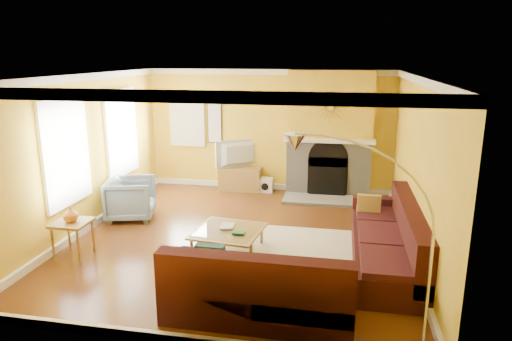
% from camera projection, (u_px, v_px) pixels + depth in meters
% --- Properties ---
extents(floor, '(5.50, 6.00, 0.02)m').
position_uv_depth(floor, '(241.00, 238.00, 7.72)').
color(floor, brown).
rests_on(floor, ground).
extents(ceiling, '(5.50, 6.00, 0.02)m').
position_uv_depth(ceiling, '(239.00, 75.00, 7.04)').
color(ceiling, white).
rests_on(ceiling, ground).
extents(wall_back, '(5.50, 0.02, 2.70)m').
position_uv_depth(wall_back, '(269.00, 131.00, 10.25)').
color(wall_back, yellow).
rests_on(wall_back, ground).
extents(wall_front, '(5.50, 0.02, 2.70)m').
position_uv_depth(wall_front, '(174.00, 228.00, 4.51)').
color(wall_front, yellow).
rests_on(wall_front, ground).
extents(wall_left, '(0.02, 6.00, 2.70)m').
position_uv_depth(wall_left, '(84.00, 154.00, 7.87)').
color(wall_left, yellow).
rests_on(wall_left, ground).
extents(wall_right, '(0.02, 6.00, 2.70)m').
position_uv_depth(wall_right, '(418.00, 168.00, 6.89)').
color(wall_right, yellow).
rests_on(wall_right, ground).
extents(baseboard, '(5.50, 6.00, 0.12)m').
position_uv_depth(baseboard, '(241.00, 235.00, 7.70)').
color(baseboard, white).
rests_on(baseboard, floor).
extents(crown_molding, '(5.50, 6.00, 0.12)m').
position_uv_depth(crown_molding, '(239.00, 79.00, 7.06)').
color(crown_molding, white).
rests_on(crown_molding, ceiling).
extents(window_left_near, '(0.06, 1.22, 1.72)m').
position_uv_depth(window_left_near, '(121.00, 133.00, 9.06)').
color(window_left_near, white).
rests_on(window_left_near, wall_left).
extents(window_left_far, '(0.06, 1.22, 1.72)m').
position_uv_depth(window_left_far, '(65.00, 152.00, 7.26)').
color(window_left_far, white).
rests_on(window_left_far, wall_left).
extents(window_back, '(0.82, 0.06, 1.22)m').
position_uv_depth(window_back, '(187.00, 120.00, 10.49)').
color(window_back, white).
rests_on(window_back, wall_back).
extents(wall_art, '(0.34, 0.04, 1.14)m').
position_uv_depth(wall_art, '(215.00, 118.00, 10.37)').
color(wall_art, white).
rests_on(wall_art, wall_back).
extents(fireplace, '(1.80, 0.40, 2.70)m').
position_uv_depth(fireplace, '(329.00, 134.00, 9.80)').
color(fireplace, '#9F9C97').
rests_on(fireplace, floor).
extents(mantel, '(1.92, 0.22, 0.08)m').
position_uv_depth(mantel, '(329.00, 141.00, 9.60)').
color(mantel, white).
rests_on(mantel, fireplace).
extents(hearth, '(1.80, 0.70, 0.06)m').
position_uv_depth(hearth, '(326.00, 200.00, 9.61)').
color(hearth, '#9F9C97').
rests_on(hearth, floor).
extents(sunburst, '(0.70, 0.04, 0.70)m').
position_uv_depth(sunburst, '(330.00, 107.00, 9.44)').
color(sunburst, olive).
rests_on(sunburst, fireplace).
extents(rug, '(2.40, 1.80, 0.02)m').
position_uv_depth(rug, '(289.00, 248.00, 7.31)').
color(rug, beige).
rests_on(rug, floor).
extents(sectional_sofa, '(3.13, 3.57, 0.90)m').
position_uv_depth(sectional_sofa, '(307.00, 239.00, 6.52)').
color(sectional_sofa, '#3D1413').
rests_on(sectional_sofa, floor).
extents(coffee_table, '(1.11, 1.11, 0.39)m').
position_uv_depth(coffee_table, '(228.00, 241.00, 7.08)').
color(coffee_table, white).
rests_on(coffee_table, floor).
extents(media_console, '(0.95, 0.43, 0.52)m').
position_uv_depth(media_console, '(240.00, 179.00, 10.38)').
color(media_console, olive).
rests_on(media_console, floor).
extents(tv, '(0.97, 0.74, 0.63)m').
position_uv_depth(tv, '(240.00, 154.00, 10.24)').
color(tv, black).
rests_on(tv, media_console).
extents(subwoofer, '(0.30, 0.30, 0.30)m').
position_uv_depth(subwoofer, '(266.00, 185.00, 10.30)').
color(subwoofer, white).
rests_on(subwoofer, floor).
extents(armchair, '(1.04, 1.03, 0.78)m').
position_uv_depth(armchair, '(131.00, 199.00, 8.55)').
color(armchair, gray).
rests_on(armchair, floor).
extents(side_table, '(0.52, 0.52, 0.57)m').
position_uv_depth(side_table, '(73.00, 239.00, 6.94)').
color(side_table, olive).
rests_on(side_table, floor).
extents(vase, '(0.28, 0.28, 0.24)m').
position_uv_depth(vase, '(71.00, 214.00, 6.84)').
color(vase, orange).
rests_on(vase, side_table).
extents(book, '(0.24, 0.31, 0.03)m').
position_uv_depth(book, '(220.00, 226.00, 7.15)').
color(book, white).
rests_on(book, coffee_table).
extents(arc_lamp, '(1.44, 0.36, 2.28)m').
position_uv_depth(arc_lamp, '(366.00, 251.00, 4.50)').
color(arc_lamp, silver).
rests_on(arc_lamp, floor).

